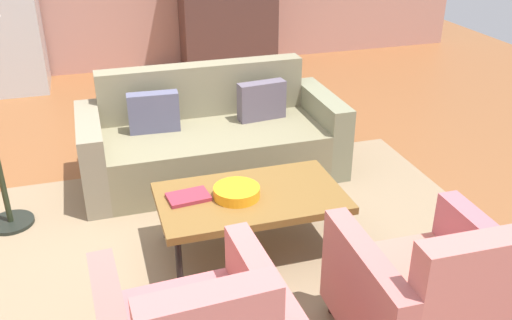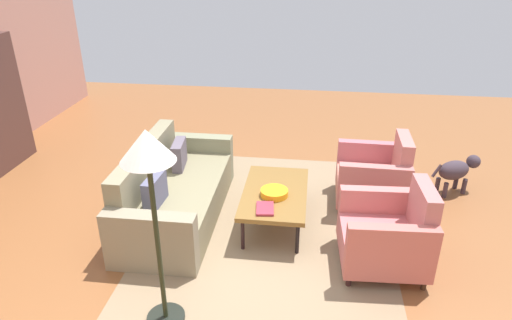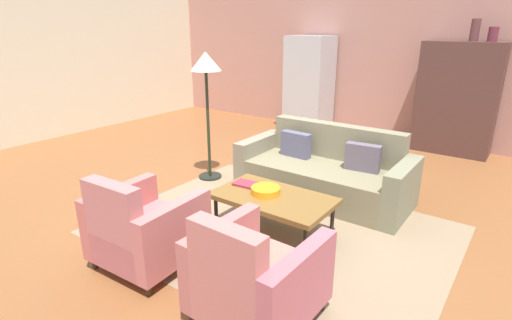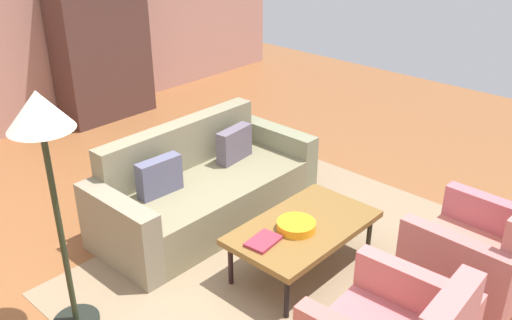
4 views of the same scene
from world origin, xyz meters
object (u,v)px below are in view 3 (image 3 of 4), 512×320
at_px(coffee_table, 273,199).
at_px(vase_round, 493,34).
at_px(couch, 326,173).
at_px(vase_tall, 475,30).
at_px(armchair_right, 252,280).
at_px(floor_lamp, 206,74).
at_px(fruit_bowl, 266,191).
at_px(armchair_left, 142,231).
at_px(book_stack, 246,184).
at_px(cabinet, 456,99).
at_px(refrigerator, 309,84).

relative_size(coffee_table, vase_round, 5.58).
bearing_deg(couch, vase_tall, -109.34).
distance_m(armchair_right, floor_lamp, 3.12).
height_order(couch, vase_round, vase_round).
xyz_separation_m(couch, vase_round, (1.24, 2.85, 1.62)).
height_order(vase_round, floor_lamp, vase_round).
bearing_deg(fruit_bowl, armchair_right, -59.30).
bearing_deg(vase_round, armchair_left, -109.42).
bearing_deg(book_stack, fruit_bowl, -12.55).
height_order(fruit_bowl, cabinet, cabinet).
height_order(couch, coffee_table, couch).
bearing_deg(book_stack, couch, 70.58).
height_order(coffee_table, vase_round, vase_round).
height_order(book_stack, refrigerator, refrigerator).
bearing_deg(book_stack, floor_lamp, 149.11).
bearing_deg(couch, coffee_table, 89.80).
bearing_deg(floor_lamp, fruit_bowl, -27.57).
xyz_separation_m(cabinet, refrigerator, (-2.66, -0.10, 0.03)).
bearing_deg(cabinet, coffee_table, -102.39).
height_order(vase_round, refrigerator, vase_round).
xyz_separation_m(armchair_right, vase_tall, (0.39, 5.20, 1.62)).
xyz_separation_m(armchair_left, armchair_right, (1.20, -0.00, 0.00)).
bearing_deg(book_stack, vase_tall, 70.79).
bearing_deg(floor_lamp, refrigerator, 93.50).
xyz_separation_m(coffee_table, armchair_left, (-0.60, -1.17, -0.03)).
bearing_deg(fruit_bowl, coffee_table, 0.00).
distance_m(armchair_left, floor_lamp, 2.44).
bearing_deg(refrigerator, vase_round, 1.90).
bearing_deg(armchair_right, vase_tall, 86.92).
height_order(armchair_right, cabinet, cabinet).
xyz_separation_m(couch, book_stack, (-0.39, -1.12, 0.13)).
distance_m(coffee_table, refrigerator, 4.35).
distance_m(coffee_table, book_stack, 0.40).
height_order(book_stack, cabinet, cabinet).
bearing_deg(cabinet, vase_tall, -2.71).
relative_size(armchair_left, vase_round, 4.09).
xyz_separation_m(coffee_table, floor_lamp, (-1.58, 0.77, 1.07)).
bearing_deg(armchair_right, vase_round, 84.20).
distance_m(cabinet, vase_tall, 1.07).
xyz_separation_m(vase_tall, floor_lamp, (-2.56, -3.26, -0.52)).
bearing_deg(cabinet, floor_lamp, -127.05).
xyz_separation_m(fruit_bowl, vase_tall, (1.08, 4.03, 1.52)).
bearing_deg(coffee_table, vase_tall, 76.25).
xyz_separation_m(coffee_table, vase_tall, (0.99, 4.03, 1.59)).
height_order(armchair_right, book_stack, armchair_right).
relative_size(vase_tall, floor_lamp, 0.19).
distance_m(armchair_right, cabinet, 5.24).
relative_size(armchair_left, armchair_right, 1.00).
bearing_deg(refrigerator, coffee_table, -65.77).
height_order(book_stack, vase_round, vase_round).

